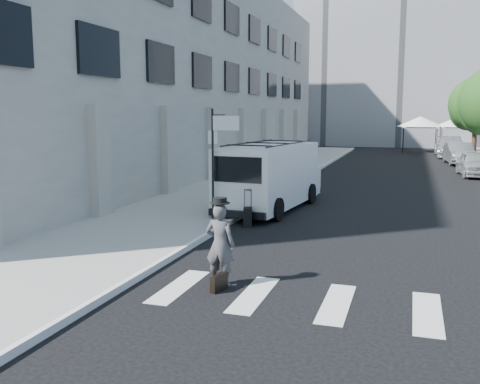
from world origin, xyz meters
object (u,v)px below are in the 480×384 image
Objects in this scene: briefcase at (219,283)px; parked_car_a at (475,164)px; businessman at (220,245)px; parked_car_c at (451,147)px; suitcase at (248,217)px; parked_car_b at (459,154)px; cargo_van at (271,176)px.

parked_car_a is at bearing 88.97° from briefcase.
businessman is 0.31× the size of parked_car_c.
suitcase is at bearing -76.22° from businessman.
suitcase is at bearing -113.51° from parked_car_b.
cargo_van reaches higher than parked_car_c.
parked_car_a is at bearing -92.75° from parked_car_b.
parked_car_a reaches higher than briefcase.
cargo_van is (-1.25, 8.91, 0.36)m from businessman.
parked_car_b is 0.81× the size of parked_car_c.
briefcase is 0.10× the size of parked_car_b.
parked_car_a is 13.59m from parked_car_c.
parked_car_b is at bearing 55.78° from suitcase.
briefcase is at bearing -75.51° from cargo_van.
briefcase is 0.11× the size of parked_car_a.
cargo_van reaches higher than suitcase.
suitcase is 18.53m from parked_car_a.
parked_car_a is 7.23m from parked_car_b.
parked_car_a is (6.93, 22.62, 0.54)m from briefcase.
suitcase is 31.17m from parked_car_c.
briefcase is at bearing -107.76° from parked_car_b.
parked_car_b is (-0.32, 7.22, 0.03)m from parked_car_a.
businessman is at bearing 121.52° from briefcase.
cargo_van is at bearing 114.28° from briefcase.
cargo_van reaches higher than businessman.
parked_car_a is (8.18, 16.62, 0.40)m from suitcase.
businessman is 30.25m from parked_car_b.
businessman is 0.38× the size of parked_car_b.
parked_car_a is (8.28, 13.37, -0.51)m from cargo_van.
suitcase is 0.20× the size of parked_car_c.
parked_car_b is 6.36m from parked_car_c.
cargo_van is 22.08m from parked_car_b.
briefcase is 0.38× the size of suitcase.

